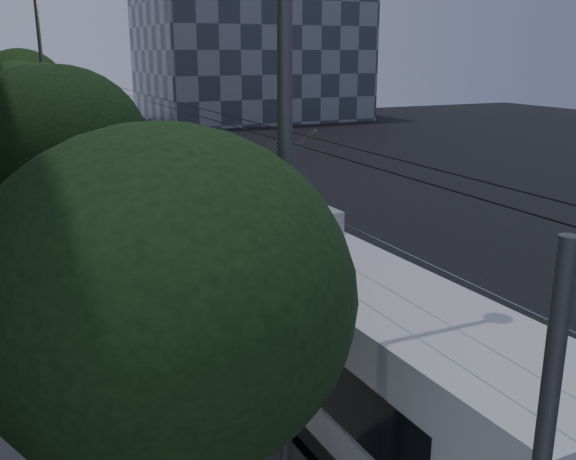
# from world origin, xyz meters

# --- Properties ---
(ground) EXTENTS (120.00, 120.00, 0.00)m
(ground) POSITION_xyz_m (0.00, 0.00, 0.00)
(ground) COLOR black
(ground) RESTS_ON ground
(sidewalk) EXTENTS (5.00, 90.00, 0.15)m
(sidewalk) POSITION_xyz_m (-7.50, 20.00, 0.07)
(sidewalk) COLOR gray
(sidewalk) RESTS_ON ground
(tram_rails) EXTENTS (4.52, 90.00, 0.02)m
(tram_rails) POSITION_xyz_m (2.50, 20.00, 0.01)
(tram_rails) COLOR gray
(tram_rails) RESTS_ON ground
(overhead_wires) EXTENTS (2.23, 90.00, 6.00)m
(overhead_wires) POSITION_xyz_m (-4.97, 20.00, 3.47)
(overhead_wires) COLOR black
(overhead_wires) RESTS_ON ground
(building_distant_right) EXTENTS (22.00, 18.00, 24.00)m
(building_distant_right) POSITION_xyz_m (18.00, 55.00, 12.00)
(building_distant_right) COLOR #393F48
(building_distant_right) RESTS_ON ground
(trolleybus) EXTENTS (2.97, 12.60, 5.63)m
(trolleybus) POSITION_xyz_m (-2.90, -2.73, 1.73)
(trolleybus) COLOR silver
(trolleybus) RESTS_ON ground
(pickup_silver) EXTENTS (3.07, 6.05, 1.64)m
(pickup_silver) POSITION_xyz_m (-4.30, 13.50, 0.82)
(pickup_silver) COLOR #AFB2B7
(pickup_silver) RESTS_ON ground
(car_white_a) EXTENTS (2.51, 4.65, 1.50)m
(car_white_a) POSITION_xyz_m (-2.70, 15.64, 0.75)
(car_white_a) COLOR silver
(car_white_a) RESTS_ON ground
(car_white_b) EXTENTS (3.57, 5.06, 1.36)m
(car_white_b) POSITION_xyz_m (-2.96, 20.23, 0.68)
(car_white_b) COLOR silver
(car_white_b) RESTS_ON ground
(car_white_c) EXTENTS (2.48, 3.99, 1.24)m
(car_white_c) POSITION_xyz_m (-3.37, 26.60, 0.62)
(car_white_c) COLOR silver
(car_white_c) RESTS_ON ground
(car_white_d) EXTENTS (2.49, 4.14, 1.32)m
(car_white_d) POSITION_xyz_m (-3.34, 31.80, 0.66)
(car_white_d) COLOR silver
(car_white_d) RESTS_ON ground
(tree_0) EXTENTS (4.78, 4.78, 6.41)m
(tree_0) POSITION_xyz_m (-7.00, -5.58, 4.24)
(tree_0) COLOR black
(tree_0) RESTS_ON ground
(tree_1) EXTENTS (4.93, 4.93, 6.87)m
(tree_1) POSITION_xyz_m (-6.98, 6.00, 4.63)
(tree_1) COLOR black
(tree_1) RESTS_ON ground
(tree_2) EXTENTS (4.03, 4.03, 6.30)m
(tree_2) POSITION_xyz_m (-7.00, 9.98, 4.45)
(tree_2) COLOR black
(tree_2) RESTS_ON ground
(tree_3) EXTENTS (4.92, 4.92, 6.75)m
(tree_3) POSITION_xyz_m (-6.68, 16.49, 4.52)
(tree_3) COLOR black
(tree_3) RESTS_ON ground
(tree_4) EXTENTS (5.24, 5.24, 6.67)m
(tree_4) POSITION_xyz_m (-6.86, 30.00, 4.30)
(tree_4) COLOR black
(tree_4) RESTS_ON ground
(tree_5) EXTENTS (5.63, 5.63, 7.39)m
(tree_5) POSITION_xyz_m (-6.50, 32.91, 4.85)
(tree_5) COLOR black
(tree_5) RESTS_ON ground
(streetlamp_near) EXTENTS (2.55, 0.44, 10.64)m
(streetlamp_near) POSITION_xyz_m (-4.78, -5.24, 6.37)
(streetlamp_near) COLOR #4E4E50
(streetlamp_near) RESTS_ON ground
(streetlamp_far) EXTENTS (2.72, 0.44, 11.45)m
(streetlamp_far) POSITION_xyz_m (-5.37, 24.51, 6.81)
(streetlamp_far) COLOR #4E4E50
(streetlamp_far) RESTS_ON ground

